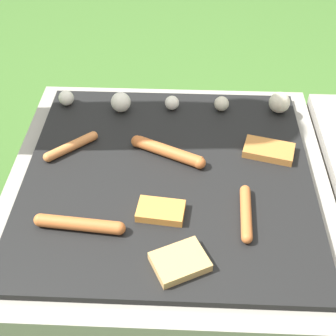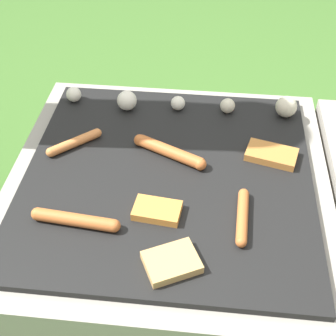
{
  "view_description": "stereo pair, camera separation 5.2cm",
  "coord_description": "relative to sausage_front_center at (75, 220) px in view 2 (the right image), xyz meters",
  "views": [
    {
      "loc": [
        0.03,
        -0.83,
        1.24
      ],
      "look_at": [
        0.0,
        0.0,
        0.47
      ],
      "focal_mm": 50.0,
      "sensor_mm": 36.0,
      "label": 1
    },
    {
      "loc": [
        0.09,
        -0.82,
        1.24
      ],
      "look_at": [
        0.0,
        0.0,
        0.47
      ],
      "focal_mm": 50.0,
      "sensor_mm": 36.0,
      "label": 2
    }
  ],
  "objects": [
    {
      "name": "ground_plane",
      "position": [
        0.18,
        0.18,
        -0.46
      ],
      "size": [
        14.0,
        14.0,
        0.0
      ],
      "primitive_type": "plane",
      "color": "#3D6628"
    },
    {
      "name": "grill",
      "position": [
        0.18,
        0.18,
        -0.24
      ],
      "size": [
        0.8,
        0.8,
        0.45
      ],
      "color": "gray",
      "rests_on": "ground_plane"
    },
    {
      "name": "sausage_front_center",
      "position": [
        0.0,
        0.0,
        0.0
      ],
      "size": [
        0.2,
        0.04,
        0.03
      ],
      "color": "#B7602D",
      "rests_on": "grill"
    },
    {
      "name": "sausage_back_right",
      "position": [
        0.18,
        0.25,
        0.0
      ],
      "size": [
        0.19,
        0.11,
        0.03
      ],
      "color": "#B7602D",
      "rests_on": "grill"
    },
    {
      "name": "sausage_back_left",
      "position": [
        0.36,
        0.05,
        -0.0
      ],
      "size": [
        0.03,
        0.17,
        0.02
      ],
      "color": "#B7602D",
      "rests_on": "grill"
    },
    {
      "name": "sausage_back_center",
      "position": [
        -0.07,
        0.26,
        -0.0
      ],
      "size": [
        0.13,
        0.11,
        0.02
      ],
      "color": "#C6753D",
      "rests_on": "grill"
    },
    {
      "name": "bread_slice_center",
      "position": [
        0.17,
        0.05,
        -0.0
      ],
      "size": [
        0.11,
        0.08,
        0.02
      ],
      "color": "#D18438",
      "rests_on": "grill"
    },
    {
      "name": "bread_slice_left",
      "position": [
        0.44,
        0.27,
        -0.0
      ],
      "size": [
        0.14,
        0.1,
        0.02
      ],
      "color": "#B27033",
      "rests_on": "grill"
    },
    {
      "name": "bread_slice_right",
      "position": [
        0.22,
        -0.09,
        -0.0
      ],
      "size": [
        0.13,
        0.12,
        0.02
      ],
      "color": "tan",
      "rests_on": "grill"
    },
    {
      "name": "mushroom_row",
      "position": [
        0.22,
        0.45,
        0.01
      ],
      "size": [
        0.66,
        0.07,
        0.06
      ],
      "color": "silver",
      "rests_on": "grill"
    }
  ]
}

